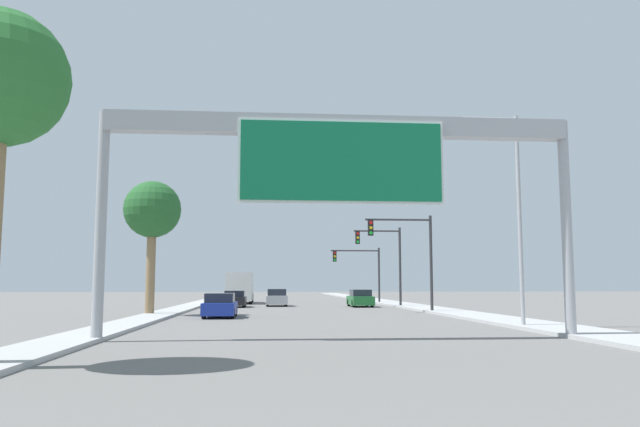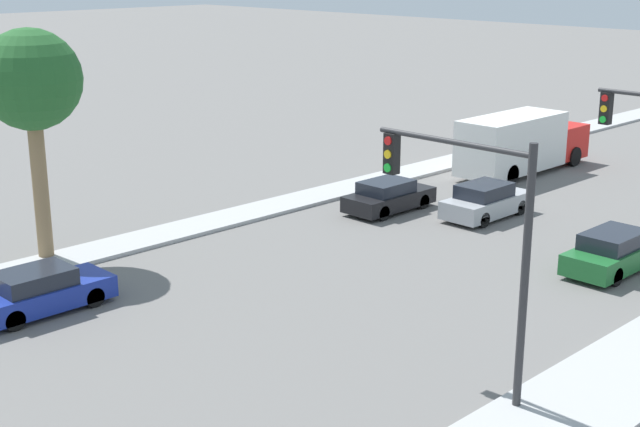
{
  "view_description": "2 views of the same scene",
  "coord_description": "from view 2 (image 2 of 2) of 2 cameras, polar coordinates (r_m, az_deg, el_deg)",
  "views": [
    {
      "loc": [
        -2.53,
        -3.56,
        1.91
      ],
      "look_at": [
        0.0,
        26.82,
        5.36
      ],
      "focal_mm": 35.0,
      "sensor_mm": 36.0,
      "label": 1
    },
    {
      "loc": [
        18.97,
        21.09,
        10.51
      ],
      "look_at": [
        -0.75,
        40.46,
        2.54
      ],
      "focal_mm": 50.0,
      "sensor_mm": 36.0,
      "label": 2
    }
  ],
  "objects": [
    {
      "name": "truck_box_primary",
      "position": [
        45.87,
        12.73,
        4.42
      ],
      "size": [
        2.46,
        8.74,
        3.0
      ],
      "color": "red",
      "rests_on": "ground"
    },
    {
      "name": "car_mid_right",
      "position": [
        37.82,
        10.58,
        0.77
      ],
      "size": [
        1.8,
        4.27,
        1.48
      ],
      "color": "#A5A8AD",
      "rests_on": "ground"
    },
    {
      "name": "palm_tree_background",
      "position": [
        32.28,
        -18.0,
        7.92
      ],
      "size": [
        3.51,
        3.51,
        8.25
      ],
      "color": "#8C704C",
      "rests_on": "ground"
    },
    {
      "name": "car_mid_left",
      "position": [
        28.67,
        -17.47,
        -4.79
      ],
      "size": [
        1.79,
        4.26,
        1.39
      ],
      "color": "navy",
      "rests_on": "ground"
    },
    {
      "name": "traffic_light_near_intersection",
      "position": [
        21.54,
        10.0,
        -0.58
      ],
      "size": [
        4.59,
        0.32,
        6.56
      ],
      "color": "#2D2D30",
      "rests_on": "ground"
    },
    {
      "name": "car_near_left",
      "position": [
        38.24,
        4.41,
        1.1
      ],
      "size": [
        1.81,
        4.21,
        1.36
      ],
      "color": "black",
      "rests_on": "ground"
    },
    {
      "name": "median_strip_left",
      "position": [
        49.04,
        9.6,
        3.58
      ],
      "size": [
        2.0,
        120.0,
        0.15
      ],
      "color": "#AEAEAE",
      "rests_on": "ground"
    },
    {
      "name": "car_mid_center",
      "position": [
        32.54,
        18.36,
        -2.34
      ],
      "size": [
        1.77,
        4.57,
        1.44
      ],
      "color": "#1E662D",
      "rests_on": "ground"
    }
  ]
}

